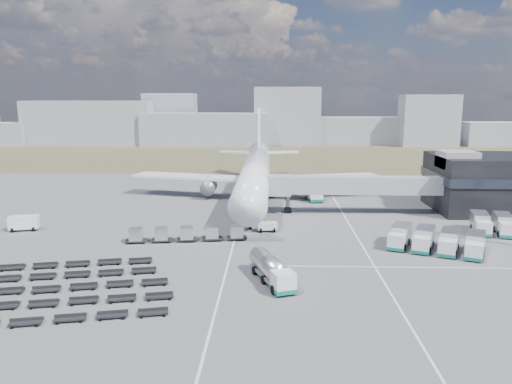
{
  "coord_description": "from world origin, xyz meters",
  "views": [
    {
      "loc": [
        3.43,
        -66.37,
        20.43
      ],
      "look_at": [
        0.58,
        19.21,
        4.0
      ],
      "focal_mm": 35.0,
      "sensor_mm": 36.0,
      "label": 1
    }
  ],
  "objects": [
    {
      "name": "ground",
      "position": [
        0.0,
        0.0,
        0.0
      ],
      "size": [
        420.0,
        420.0,
        0.0
      ],
      "primitive_type": "plane",
      "color": "#565659",
      "rests_on": "ground"
    },
    {
      "name": "grass_strip",
      "position": [
        0.0,
        110.0,
        0.01
      ],
      "size": [
        420.0,
        90.0,
        0.01
      ],
      "primitive_type": "cube",
      "color": "brown",
      "rests_on": "ground"
    },
    {
      "name": "lane_markings",
      "position": [
        9.77,
        3.0,
        0.01
      ],
      "size": [
        47.12,
        110.0,
        0.01
      ],
      "color": "silver",
      "rests_on": "ground"
    },
    {
      "name": "jet_bridge",
      "position": [
        15.9,
        20.42,
        5.05
      ],
      "size": [
        30.3,
        3.8,
        7.05
      ],
      "color": "#939399",
      "rests_on": "ground"
    },
    {
      "name": "airliner",
      "position": [
        0.0,
        32.38,
        5.29
      ],
      "size": [
        51.59,
        64.53,
        17.62
      ],
      "color": "white",
      "rests_on": "ground"
    },
    {
      "name": "skyline",
      "position": [
        -2.51,
        148.61,
        9.08
      ],
      "size": [
        318.04,
        27.62,
        24.38
      ],
      "color": "#989AA5",
      "rests_on": "ground"
    },
    {
      "name": "fuel_tanker",
      "position": [
        3.43,
        -13.52,
        1.48
      ],
      "size": [
        5.38,
        9.36,
        2.95
      ],
      "rotation": [
        0.0,
        0.0,
        0.36
      ],
      "color": "white",
      "rests_on": "ground"
    },
    {
      "name": "pushback_tug",
      "position": [
        2.68,
        8.0,
        0.69
      ],
      "size": [
        3.19,
        2.05,
        1.38
      ],
      "primitive_type": "cube",
      "rotation": [
        0.0,
        0.0,
        0.13
      ],
      "color": "white",
      "rests_on": "ground"
    },
    {
      "name": "utility_van",
      "position": [
        -34.98,
        7.19,
        1.15
      ],
      "size": [
        4.67,
        3.02,
        2.3
      ],
      "primitive_type": "cube",
      "rotation": [
        0.0,
        0.0,
        0.27
      ],
      "color": "white",
      "rests_on": "ground"
    },
    {
      "name": "catering_truck",
      "position": [
        11.79,
        31.64,
        1.49
      ],
      "size": [
        3.22,
        6.57,
        2.91
      ],
      "rotation": [
        0.0,
        0.0,
        0.1
      ],
      "color": "white",
      "rests_on": "ground"
    },
    {
      "name": "service_trucks_near",
      "position": [
        25.51,
        -1.09,
        1.43
      ],
      "size": [
        13.5,
        10.79,
        2.64
      ],
      "rotation": [
        0.0,
        0.0,
        -0.42
      ],
      "color": "white",
      "rests_on": "ground"
    },
    {
      "name": "service_trucks_far",
      "position": [
        38.38,
        7.59,
        1.46
      ],
      "size": [
        10.07,
        8.44,
        2.68
      ],
      "rotation": [
        0.0,
        0.0,
        -0.22
      ],
      "color": "white",
      "rests_on": "ground"
    },
    {
      "name": "uld_row",
      "position": [
        -8.77,
        2.19,
        1.13
      ],
      "size": [
        17.3,
        4.18,
        1.89
      ],
      "rotation": [
        0.0,
        0.0,
        0.14
      ],
      "color": "black",
      "rests_on": "ground"
    },
    {
      "name": "baggage_dollies",
      "position": [
        -20.48,
        -17.25,
        0.34
      ],
      "size": [
        27.71,
        21.95,
        0.68
      ],
      "rotation": [
        0.0,
        0.0,
        0.21
      ],
      "color": "black",
      "rests_on": "ground"
    }
  ]
}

